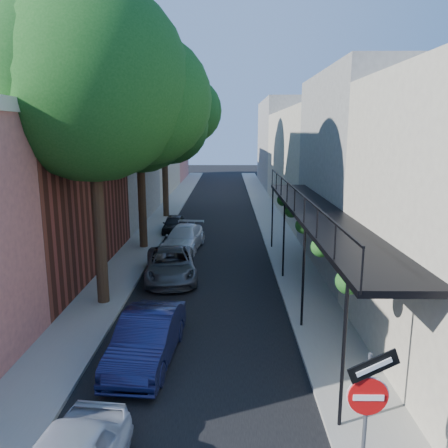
{
  "coord_description": "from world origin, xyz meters",
  "views": [
    {
      "loc": [
        0.86,
        -5.41,
        6.37
      ],
      "look_at": [
        0.72,
        11.42,
        2.8
      ],
      "focal_mm": 35.0,
      "sensor_mm": 36.0,
      "label": 1
    }
  ],
  "objects_px": {
    "oak_far": "(170,105)",
    "parked_car_c": "(171,264)",
    "sign_post": "(368,403)",
    "parked_car_d": "(184,238)",
    "parked_car_b": "(147,338)",
    "parked_car_e": "(174,224)",
    "oak_near": "(106,87)",
    "oak_mid": "(147,118)"
  },
  "relations": [
    {
      "from": "oak_far",
      "to": "parked_car_c",
      "type": "bearing_deg",
      "value": -83.19
    },
    {
      "from": "sign_post",
      "to": "parked_car_d",
      "type": "xyz_separation_m",
      "value": [
        -4.71,
        16.84,
        -1.39
      ]
    },
    {
      "from": "oak_far",
      "to": "parked_car_b",
      "type": "relative_size",
      "value": 2.82
    },
    {
      "from": "sign_post",
      "to": "oak_far",
      "type": "xyz_separation_m",
      "value": [
        -6.51,
        26.3,
        6.22
      ]
    },
    {
      "from": "parked_car_b",
      "to": "parked_car_e",
      "type": "xyz_separation_m",
      "value": [
        -1.2,
        16.09,
        -0.14
      ]
    },
    {
      "from": "oak_near",
      "to": "parked_car_d",
      "type": "height_order",
      "value": "oak_near"
    },
    {
      "from": "oak_far",
      "to": "parked_car_e",
      "type": "height_order",
      "value": "oak_far"
    },
    {
      "from": "oak_far",
      "to": "parked_car_d",
      "type": "relative_size",
      "value": 2.68
    },
    {
      "from": "sign_post",
      "to": "parked_car_e",
      "type": "height_order",
      "value": "sign_post"
    },
    {
      "from": "sign_post",
      "to": "oak_far",
      "type": "bearing_deg",
      "value": 103.91
    },
    {
      "from": "oak_mid",
      "to": "parked_car_d",
      "type": "bearing_deg",
      "value": -12.55
    },
    {
      "from": "parked_car_b",
      "to": "parked_car_c",
      "type": "height_order",
      "value": "parked_car_b"
    },
    {
      "from": "oak_far",
      "to": "parked_car_b",
      "type": "bearing_deg",
      "value": -84.78
    },
    {
      "from": "parked_car_b",
      "to": "parked_car_c",
      "type": "distance_m",
      "value": 7.09
    },
    {
      "from": "oak_mid",
      "to": "parked_car_b",
      "type": "bearing_deg",
      "value": -80.73
    },
    {
      "from": "oak_mid",
      "to": "sign_post",
      "type": "bearing_deg",
      "value": -69.14
    },
    {
      "from": "oak_mid",
      "to": "parked_car_c",
      "type": "xyz_separation_m",
      "value": [
        1.77,
        -5.27,
        -6.41
      ]
    },
    {
      "from": "parked_car_b",
      "to": "parked_car_c",
      "type": "xyz_separation_m",
      "value": [
        -0.24,
        7.09,
        -0.05
      ]
    },
    {
      "from": "oak_near",
      "to": "parked_car_e",
      "type": "height_order",
      "value": "oak_near"
    },
    {
      "from": "sign_post",
      "to": "oak_mid",
      "type": "distance_m",
      "value": 19.14
    },
    {
      "from": "oak_mid",
      "to": "parked_car_e",
      "type": "bearing_deg",
      "value": 77.63
    },
    {
      "from": "oak_near",
      "to": "parked_car_d",
      "type": "relative_size",
      "value": 2.57
    },
    {
      "from": "oak_near",
      "to": "parked_car_b",
      "type": "bearing_deg",
      "value": -65.87
    },
    {
      "from": "oak_far",
      "to": "sign_post",
      "type": "bearing_deg",
      "value": -76.09
    },
    {
      "from": "sign_post",
      "to": "parked_car_c",
      "type": "distance_m",
      "value": 12.99
    },
    {
      "from": "parked_car_d",
      "to": "oak_near",
      "type": "bearing_deg",
      "value": -96.72
    },
    {
      "from": "oak_far",
      "to": "parked_car_e",
      "type": "bearing_deg",
      "value": -81.91
    },
    {
      "from": "oak_near",
      "to": "parked_car_c",
      "type": "relative_size",
      "value": 2.44
    },
    {
      "from": "parked_car_e",
      "to": "oak_near",
      "type": "bearing_deg",
      "value": -94.5
    },
    {
      "from": "oak_far",
      "to": "parked_car_b",
      "type": "xyz_separation_m",
      "value": [
        1.95,
        -21.4,
        -7.56
      ]
    },
    {
      "from": "parked_car_b",
      "to": "parked_car_d",
      "type": "relative_size",
      "value": 0.95
    },
    {
      "from": "oak_near",
      "to": "parked_car_e",
      "type": "bearing_deg",
      "value": 86.25
    },
    {
      "from": "parked_car_d",
      "to": "oak_far",
      "type": "bearing_deg",
      "value": 107.64
    },
    {
      "from": "parked_car_b",
      "to": "parked_car_e",
      "type": "distance_m",
      "value": 16.14
    },
    {
      "from": "parked_car_c",
      "to": "parked_car_d",
      "type": "distance_m",
      "value": 4.86
    },
    {
      "from": "sign_post",
      "to": "parked_car_e",
      "type": "relative_size",
      "value": 0.92
    },
    {
      "from": "parked_car_e",
      "to": "sign_post",
      "type": "bearing_deg",
      "value": -75.41
    },
    {
      "from": "oak_far",
      "to": "parked_car_d",
      "type": "distance_m",
      "value": 12.27
    },
    {
      "from": "parked_car_e",
      "to": "oak_far",
      "type": "bearing_deg",
      "value": 97.35
    },
    {
      "from": "oak_near",
      "to": "parked_car_d",
      "type": "distance_m",
      "value": 10.62
    },
    {
      "from": "sign_post",
      "to": "parked_car_d",
      "type": "height_order",
      "value": "sign_post"
    },
    {
      "from": "sign_post",
      "to": "parked_car_b",
      "type": "xyz_separation_m",
      "value": [
        -4.56,
        4.9,
        -1.34
      ]
    }
  ]
}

